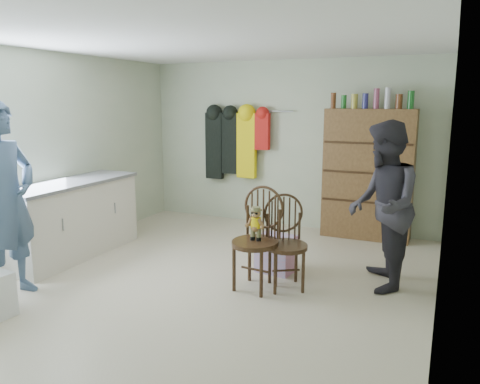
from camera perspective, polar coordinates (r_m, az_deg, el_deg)
The scene contains 10 objects.
ground_plane at distance 5.19m, azimuth -3.48°, elevation -10.52°, with size 5.00×5.00×0.00m, color beige.
room_walls at distance 5.31m, azimuth -1.00°, elevation 7.52°, with size 5.00×5.00×5.00m.
counter at distance 6.16m, azimuth -19.83°, elevation -3.06°, with size 0.64×1.86×0.94m.
chair_front at distance 4.79m, azimuth 2.18°, elevation -4.96°, with size 0.51×0.51×1.05m.
chair_far at distance 4.85m, azimuth 5.55°, elevation -5.63°, with size 0.59×0.59×0.97m.
striped_bag at distance 5.34m, azimuth 4.40°, elevation -7.51°, with size 0.40×0.31×0.42m, color pink.
person_left at distance 5.02m, azimuth -26.66°, elevation -1.01°, with size 0.70×0.46×1.92m, color #486284.
person_right at distance 4.94m, azimuth 17.00°, elevation -1.65°, with size 0.84×0.65×1.73m, color #2D2B33.
dresser at distance 6.71m, azimuth 15.35°, elevation 2.17°, with size 1.20×0.39×2.07m.
coat_rack at distance 7.35m, azimuth -0.67°, elevation 5.97°, with size 1.42×0.12×1.09m.
Camera 1 is at (2.26, -4.26, 1.92)m, focal length 35.00 mm.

